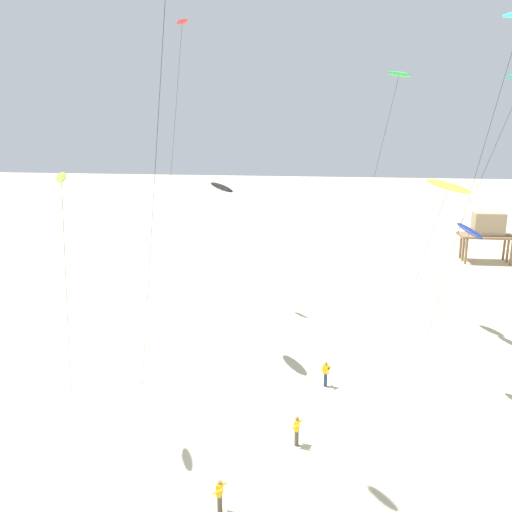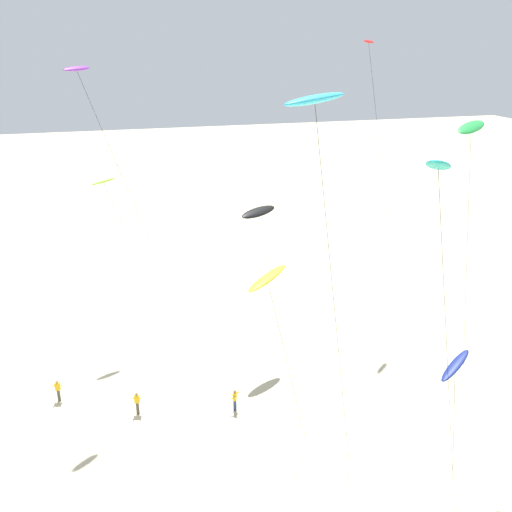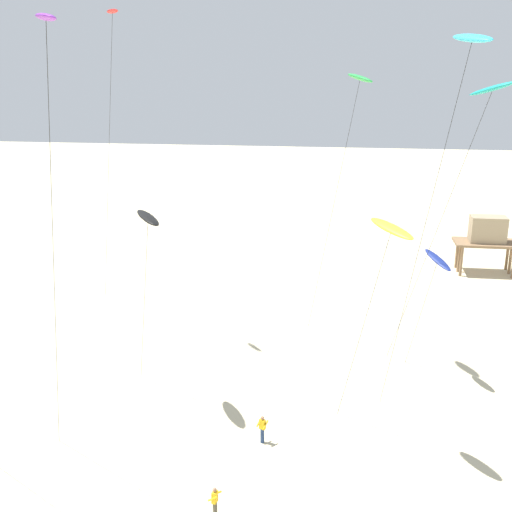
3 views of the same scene
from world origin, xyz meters
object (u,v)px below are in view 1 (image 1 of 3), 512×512
(kite_yellow, at_px, (448,187))
(kite_flyer_middle, at_px, (297,430))
(kite_green, at_px, (399,76))
(kite_red, at_px, (181,36))
(kite_black, at_px, (221,188))
(kite_flyer_furthest, at_px, (326,373))
(stilt_house, at_px, (488,228))
(kite_lime, at_px, (62,183))
(kite_navy, at_px, (469,232))
(kite_flyer_nearest, at_px, (220,495))

(kite_yellow, bearing_deg, kite_flyer_middle, -139.13)
(kite_green, bearing_deg, kite_red, 172.77)
(kite_yellow, distance_m, kite_black, 13.96)
(kite_flyer_middle, bearing_deg, kite_red, 117.45)
(kite_flyer_furthest, bearing_deg, kite_green, 68.71)
(stilt_house, bearing_deg, kite_lime, -128.07)
(kite_lime, xyz_separation_m, kite_flyer_furthest, (12.59, 7.14, -12.49))
(kite_green, height_order, kite_navy, kite_green)
(kite_lime, bearing_deg, kite_flyer_furthest, 29.58)
(kite_yellow, bearing_deg, kite_navy, 67.04)
(kite_navy, xyz_separation_m, kite_yellow, (-3.79, -8.95, 4.30))
(kite_yellow, distance_m, stilt_house, 35.24)
(kite_flyer_furthest, bearing_deg, kite_flyer_nearest, -110.72)
(kite_navy, relative_size, kite_lime, 0.63)
(kite_yellow, bearing_deg, kite_flyer_nearest, -131.93)
(kite_green, height_order, kite_flyer_middle, kite_green)
(kite_navy, distance_m, kite_lime, 28.56)
(kite_green, bearing_deg, stilt_house, 55.94)
(kite_lime, distance_m, kite_flyer_furthest, 19.12)
(kite_red, height_order, kite_flyer_nearest, kite_red)
(kite_flyer_furthest, xyz_separation_m, stilt_house, (18.37, 32.38, 3.14))
(kite_flyer_middle, distance_m, kite_flyer_furthest, 6.63)
(kite_flyer_middle, height_order, stilt_house, stilt_house)
(kite_navy, relative_size, kite_black, 0.72)
(kite_lime, bearing_deg, stilt_house, 51.93)
(kite_green, height_order, kite_lime, kite_green)
(kite_flyer_nearest, distance_m, kite_flyer_middle, 6.05)
(kite_green, distance_m, kite_navy, 12.67)
(kite_black, distance_m, kite_flyer_nearest, 19.11)
(kite_lime, height_order, stilt_house, kite_lime)
(kite_black, distance_m, stilt_house, 39.19)
(kite_green, distance_m, kite_flyer_middle, 27.00)
(kite_green, xyz_separation_m, kite_red, (-17.12, 2.17, 3.44))
(kite_red, bearing_deg, kite_black, -64.26)
(kite_yellow, distance_m, kite_lime, 20.44)
(kite_flyer_nearest, bearing_deg, kite_green, 68.99)
(kite_flyer_nearest, xyz_separation_m, stilt_house, (22.81, 44.11, 3.14))
(kite_red, bearing_deg, kite_flyer_furthest, -49.53)
(kite_red, bearing_deg, kite_yellow, -36.98)
(kite_red, relative_size, kite_yellow, 1.84)
(kite_green, bearing_deg, kite_flyer_middle, -108.43)
(kite_navy, bearing_deg, kite_red, 167.09)
(kite_lime, bearing_deg, kite_navy, 35.80)
(kite_lime, xyz_separation_m, kite_black, (5.46, 10.82, -1.50))
(kite_red, relative_size, kite_lime, 1.72)
(kite_lime, bearing_deg, kite_red, 89.31)
(kite_lime, height_order, kite_flyer_nearest, kite_lime)
(kite_flyer_nearest, bearing_deg, kite_yellow, 48.07)
(kite_green, height_order, stilt_house, kite_green)
(kite_red, xyz_separation_m, kite_flyer_middle, (10.87, -20.92, -21.84))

